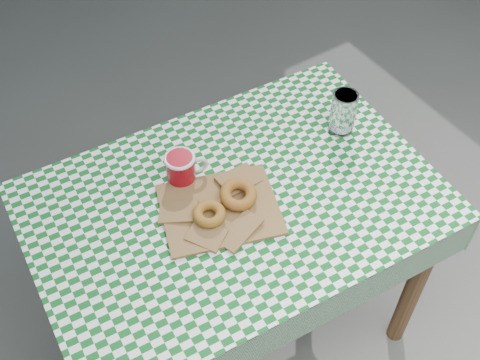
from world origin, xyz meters
name	(u,v)px	position (x,y,z in m)	size (l,w,h in m)	color
table	(236,273)	(0.13, 0.09, 0.38)	(1.12, 0.75, 0.75)	brown
tablecloth	(235,201)	(0.13, 0.09, 0.75)	(1.14, 0.77, 0.01)	#0C511B
paper_bag	(220,209)	(0.08, 0.08, 0.76)	(0.32, 0.25, 0.02)	olive
bagel_front	(209,214)	(0.03, 0.07, 0.79)	(0.09, 0.09, 0.03)	olive
bagel_back	(238,195)	(0.13, 0.08, 0.79)	(0.10, 0.10, 0.03)	#9D6020
coffee_mug	(181,168)	(0.04, 0.24, 0.80)	(0.17, 0.17, 0.09)	maroon
drinking_glass	(343,112)	(0.56, 0.14, 0.83)	(0.08, 0.08, 0.14)	silver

